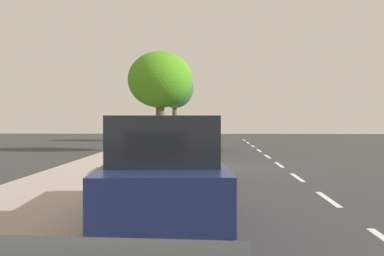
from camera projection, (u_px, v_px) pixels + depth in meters
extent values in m
plane|color=#333333|center=(204.00, 168.00, 19.00)|extent=(74.78, 74.78, 0.00)
cube|color=#A3978E|center=(113.00, 165.00, 19.13)|extent=(3.49, 46.74, 0.16)
cube|color=gray|center=(161.00, 165.00, 19.06)|extent=(0.16, 46.74, 0.16)
cube|color=white|center=(244.00, 140.00, 41.14)|extent=(0.14, 2.20, 0.01)
cube|color=white|center=(248.00, 143.00, 36.94)|extent=(0.14, 2.20, 0.01)
cube|color=white|center=(253.00, 146.00, 32.75)|extent=(0.14, 2.20, 0.01)
cube|color=white|center=(259.00, 151.00, 28.55)|extent=(0.14, 2.20, 0.01)
cube|color=white|center=(267.00, 156.00, 24.35)|extent=(0.14, 2.20, 0.01)
cube|color=white|center=(279.00, 165.00, 20.16)|extent=(0.14, 2.20, 0.01)
cube|color=white|center=(297.00, 177.00, 15.96)|extent=(0.14, 2.20, 0.01)
cube|color=white|center=(328.00, 199.00, 11.77)|extent=(0.14, 2.20, 0.01)
cube|color=white|center=(200.00, 168.00, 19.01)|extent=(0.12, 46.74, 0.01)
cube|color=#1E512D|center=(198.00, 137.00, 28.54)|extent=(2.14, 4.79, 0.90)
cube|color=black|center=(198.00, 122.00, 28.52)|extent=(1.83, 3.18, 0.76)
cylinder|color=black|center=(183.00, 145.00, 27.08)|extent=(0.26, 0.77, 0.76)
cylinder|color=black|center=(215.00, 145.00, 27.10)|extent=(0.26, 0.77, 0.76)
cylinder|color=black|center=(183.00, 143.00, 29.99)|extent=(0.26, 0.77, 0.76)
cylinder|color=black|center=(212.00, 143.00, 30.02)|extent=(0.26, 0.77, 0.76)
cube|color=slate|center=(188.00, 158.00, 16.16)|extent=(2.05, 4.51, 0.64)
cube|color=black|center=(188.00, 139.00, 16.15)|extent=(1.68, 2.20, 0.60)
cylinder|color=black|center=(162.00, 171.00, 14.78)|extent=(0.26, 0.67, 0.66)
cylinder|color=black|center=(216.00, 171.00, 14.83)|extent=(0.26, 0.67, 0.66)
cylinder|color=black|center=(164.00, 163.00, 17.51)|extent=(0.26, 0.67, 0.66)
cylinder|color=black|center=(210.00, 162.00, 17.56)|extent=(0.26, 0.67, 0.66)
cube|color=navy|center=(165.00, 182.00, 9.06)|extent=(2.32, 5.42, 0.80)
cube|color=black|center=(163.00, 140.00, 8.12)|extent=(1.82, 1.62, 0.80)
cube|color=navy|center=(166.00, 152.00, 10.24)|extent=(2.04, 2.77, 0.12)
cylinder|color=black|center=(101.00, 221.00, 7.40)|extent=(0.27, 0.81, 0.80)
cylinder|color=black|center=(223.00, 220.00, 7.46)|extent=(0.27, 0.81, 0.80)
cylinder|color=black|center=(124.00, 189.00, 10.68)|extent=(0.27, 0.81, 0.80)
cylinder|color=black|center=(209.00, 188.00, 10.74)|extent=(0.27, 0.81, 0.80)
torus|color=black|center=(190.00, 151.00, 23.59)|extent=(0.59, 0.39, 0.67)
torus|color=black|center=(172.00, 150.00, 24.17)|extent=(0.59, 0.39, 0.67)
cylinder|color=#A51414|center=(183.00, 149.00, 23.80)|extent=(0.57, 0.37, 0.50)
cylinder|color=#A51414|center=(177.00, 148.00, 24.01)|extent=(0.14, 0.10, 0.46)
cylinder|color=#A51414|center=(183.00, 144.00, 23.83)|extent=(0.64, 0.41, 0.05)
cylinder|color=#A51414|center=(175.00, 152.00, 24.07)|extent=(0.32, 0.22, 0.18)
cylinder|color=#A51414|center=(174.00, 147.00, 24.10)|extent=(0.24, 0.17, 0.32)
cylinder|color=#A51414|center=(190.00, 147.00, 23.61)|extent=(0.12, 0.09, 0.33)
cube|color=black|center=(176.00, 143.00, 24.03)|extent=(0.26, 0.21, 0.05)
cylinder|color=black|center=(189.00, 143.00, 23.62)|extent=(0.27, 0.41, 0.03)
cylinder|color=#C6B284|center=(177.00, 148.00, 24.24)|extent=(0.15, 0.15, 0.86)
cylinder|color=#C6B284|center=(178.00, 147.00, 24.43)|extent=(0.15, 0.15, 0.86)
cube|color=white|center=(178.00, 132.00, 24.32)|extent=(0.33, 0.43, 0.61)
cylinder|color=white|center=(176.00, 133.00, 24.07)|extent=(0.10, 0.10, 0.58)
cylinder|color=white|center=(180.00, 133.00, 24.56)|extent=(0.10, 0.10, 0.58)
sphere|color=tan|center=(178.00, 123.00, 24.31)|extent=(0.24, 0.24, 0.24)
sphere|color=navy|center=(178.00, 123.00, 24.30)|extent=(0.27, 0.27, 0.27)
cube|color=black|center=(174.00, 132.00, 24.38)|extent=(0.26, 0.34, 0.44)
cylinder|color=brown|center=(175.00, 119.00, 39.49)|extent=(0.34, 0.34, 3.18)
ellipsoid|color=#316A37|center=(175.00, 88.00, 39.43)|extent=(3.00, 3.00, 3.12)
cylinder|color=brown|center=(160.00, 123.00, 28.20)|extent=(0.48, 0.48, 2.85)
ellipsoid|color=#49921D|center=(160.00, 80.00, 28.15)|extent=(3.61, 3.61, 3.16)
cylinder|color=red|center=(164.00, 145.00, 24.79)|extent=(0.22, 0.22, 0.70)
sphere|color=red|center=(164.00, 137.00, 24.78)|extent=(0.20, 0.20, 0.20)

